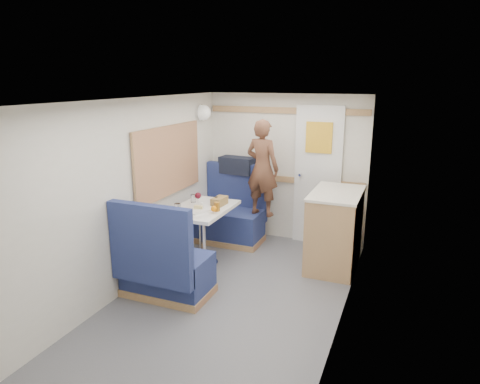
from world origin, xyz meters
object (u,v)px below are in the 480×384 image
at_px(dome_light, 203,113).
at_px(beer_glass, 217,207).
at_px(tray, 199,209).
at_px(tumbler_mid, 193,198).
at_px(salt_grinder, 202,206).
at_px(duffel_bag, 237,165).
at_px(bench_near, 164,270).
at_px(galley_counter, 335,229).
at_px(person, 262,168).
at_px(orange_fruit, 214,209).
at_px(dinette_table, 202,220).
at_px(pepper_grinder, 216,201).
at_px(cheese_block, 199,207).
at_px(tumbler_left, 178,209).
at_px(bench_far, 231,220).
at_px(wine_glass, 198,196).
at_px(bread_loaf, 219,201).

distance_m(dome_light, beer_glass, 1.47).
xyz_separation_m(tray, tumbler_mid, (-0.22, 0.27, 0.04)).
relative_size(tray, salt_grinder, 3.93).
bearing_deg(duffel_bag, bench_near, -83.29).
bearing_deg(tumbler_mid, galley_counter, 13.32).
relative_size(person, orange_fruit, 18.58).
relative_size(tray, orange_fruit, 5.01).
height_order(dinette_table, bench_near, bench_near).
height_order(dinette_table, pepper_grinder, pepper_grinder).
bearing_deg(tray, cheese_block, 154.36).
height_order(bench_near, cheese_block, bench_near).
distance_m(dome_light, orange_fruit, 1.53).
distance_m(dome_light, tumbler_left, 1.54).
bearing_deg(person, pepper_grinder, 72.91).
xyz_separation_m(tray, beer_glass, (0.20, 0.05, 0.04)).
distance_m(person, cheese_block, 1.07).
distance_m(bench_far, salt_grinder, 1.05).
bearing_deg(tumbler_left, wine_glass, 76.67).
bearing_deg(bread_loaf, dinette_table, -132.85).
bearing_deg(person, bench_far, 4.32).
bearing_deg(bench_near, wine_glass, 94.09).
relative_size(duffel_bag, orange_fruit, 7.20).
xyz_separation_m(dinette_table, bench_far, (-0.00, 0.86, -0.27)).
bearing_deg(cheese_block, duffel_bag, 91.04).
relative_size(beer_glass, salt_grinder, 1.22).
height_order(bench_near, person, person).
relative_size(dinette_table, pepper_grinder, 8.91).
xyz_separation_m(tumbler_mid, bread_loaf, (0.35, 0.01, -0.00)).
distance_m(orange_fruit, cheese_block, 0.22).
xyz_separation_m(bench_near, cheese_block, (0.01, 0.76, 0.46)).
distance_m(bench_near, bread_loaf, 1.14).
xyz_separation_m(tumbler_left, pepper_grinder, (0.26, 0.47, -0.01)).
xyz_separation_m(person, duffel_bag, (-0.48, 0.31, -0.06)).
height_order(duffel_bag, bread_loaf, duffel_bag).
distance_m(beer_glass, salt_grinder, 0.18).
relative_size(tray, tumbler_left, 2.89).
height_order(orange_fruit, bread_loaf, bread_loaf).
relative_size(orange_fruit, bread_loaf, 0.29).
height_order(dome_light, tumbler_left, dome_light).
distance_m(dome_light, tray, 1.46).
xyz_separation_m(person, pepper_grinder, (-0.35, -0.66, -0.30)).
bearing_deg(bench_far, tumbler_left, -97.00).
relative_size(galley_counter, orange_fruit, 13.69).
relative_size(beer_glass, pepper_grinder, 1.01).
xyz_separation_m(cheese_block, tumbler_mid, (-0.21, 0.26, 0.01)).
relative_size(dome_light, cheese_block, 1.98).
bearing_deg(tumbler_mid, duffel_bag, 79.14).
xyz_separation_m(tumbler_left, tumbler_mid, (-0.05, 0.47, -0.01)).
relative_size(person, wine_glass, 7.43).
bearing_deg(galley_counter, bench_near, -136.06).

